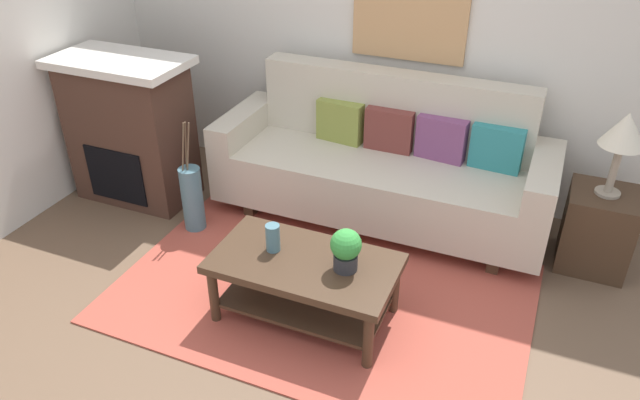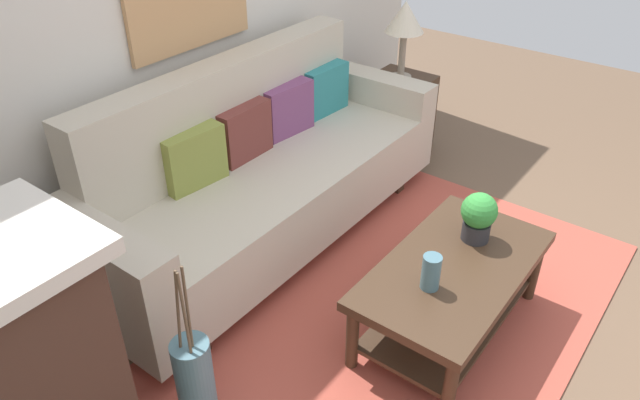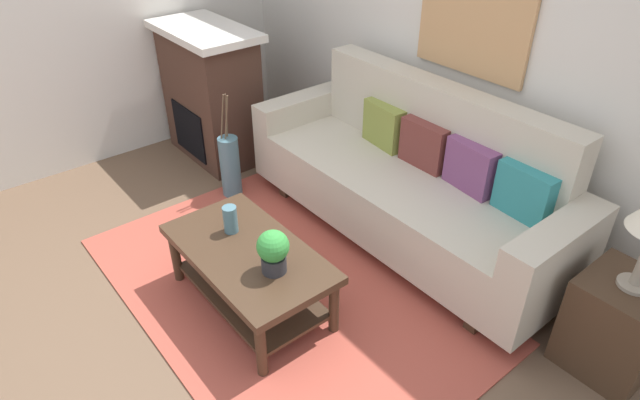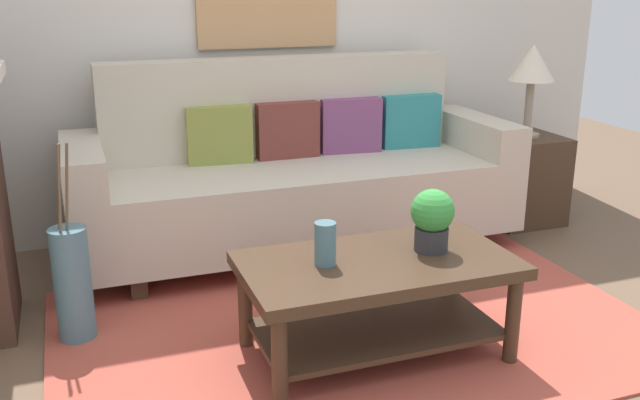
{
  "view_description": "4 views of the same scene",
  "coord_description": "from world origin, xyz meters",
  "views": [
    {
      "loc": [
        1.17,
        -2.32,
        2.57
      ],
      "look_at": [
        -0.18,
        0.89,
        0.45
      ],
      "focal_mm": 33.89,
      "sensor_mm": 36.0,
      "label": 1
    },
    {
      "loc": [
        -2.18,
        -0.56,
        2.26
      ],
      "look_at": [
        -0.02,
        1.07,
        0.49
      ],
      "focal_mm": 33.68,
      "sensor_mm": 36.0,
      "label": 2
    },
    {
      "loc": [
        2.18,
        -0.96,
        2.41
      ],
      "look_at": [
        0.09,
        0.72,
        0.64
      ],
      "focal_mm": 30.42,
      "sensor_mm": 36.0,
      "label": 3
    },
    {
      "loc": [
        -1.12,
        -2.12,
        1.5
      ],
      "look_at": [
        0.01,
        1.0,
        0.46
      ],
      "focal_mm": 39.44,
      "sensor_mm": 36.0,
      "label": 4
    }
  ],
  "objects": [
    {
      "name": "ground_plane",
      "position": [
        0.0,
        0.0,
        0.0
      ],
      "size": [
        8.85,
        8.85,
        0.0
      ],
      "primitive_type": "plane",
      "color": "brown"
    },
    {
      "name": "wall_back",
      "position": [
        0.0,
        2.09,
        1.35
      ],
      "size": [
        4.85,
        0.1,
        2.7
      ],
      "primitive_type": "cube",
      "color": "silver",
      "rests_on": "ground_plane"
    },
    {
      "name": "area_rug",
      "position": [
        0.0,
        0.5,
        0.01
      ],
      "size": [
        2.63,
        1.72,
        0.01
      ],
      "primitive_type": "cube",
      "color": "#B24C3D",
      "rests_on": "ground_plane"
    },
    {
      "name": "couch",
      "position": [
        0.05,
        1.55,
        0.43
      ],
      "size": [
        2.47,
        0.84,
        1.08
      ],
      "color": "beige",
      "rests_on": "ground_plane"
    },
    {
      "name": "throw_pillow_olive",
      "position": [
        -0.34,
        1.68,
        0.68
      ],
      "size": [
        0.37,
        0.16,
        0.32
      ],
      "primitive_type": "cube",
      "rotation": [
        0.0,
        0.0,
        -0.11
      ],
      "color": "olive",
      "rests_on": "couch"
    },
    {
      "name": "throw_pillow_maroon",
      "position": [
        0.05,
        1.68,
        0.68
      ],
      "size": [
        0.36,
        0.12,
        0.32
      ],
      "primitive_type": "cube",
      "rotation": [
        0.0,
        0.0,
        0.0
      ],
      "color": "brown",
      "rests_on": "couch"
    },
    {
      "name": "throw_pillow_plum",
      "position": [
        0.45,
        1.68,
        0.68
      ],
      "size": [
        0.37,
        0.16,
        0.32
      ],
      "primitive_type": "cube",
      "rotation": [
        0.0,
        0.0,
        -0.11
      ],
      "color": "#7A4270",
      "rests_on": "couch"
    },
    {
      "name": "throw_pillow_teal",
      "position": [
        0.84,
        1.68,
        0.68
      ],
      "size": [
        0.37,
        0.14,
        0.32
      ],
      "primitive_type": "cube",
      "rotation": [
        0.0,
        0.0,
        -0.07
      ],
      "color": "teal",
      "rests_on": "couch"
    },
    {
      "name": "coffee_table",
      "position": [
        -0.01,
        0.26,
        0.31
      ],
      "size": [
        1.1,
        0.6,
        0.43
      ],
      "color": "#422D1E",
      "rests_on": "ground_plane"
    },
    {
      "name": "tabletop_vase",
      "position": [
        -0.23,
        0.29,
        0.52
      ],
      "size": [
        0.09,
        0.09,
        0.17
      ],
      "primitive_type": "cylinder",
      "color": "slate",
      "rests_on": "coffee_table"
    },
    {
      "name": "potted_plant_tabletop",
      "position": [
        0.24,
        0.28,
        0.57
      ],
      "size": [
        0.18,
        0.18,
        0.26
      ],
      "color": "#2D2D33",
      "rests_on": "coffee_table"
    },
    {
      "name": "side_table",
      "position": [
        1.59,
        1.53,
        0.28
      ],
      "size": [
        0.44,
        0.44,
        0.56
      ],
      "primitive_type": "cube",
      "color": "#422D1E",
      "rests_on": "ground_plane"
    },
    {
      "name": "table_lamp",
      "position": [
        1.59,
        1.53,
        0.99
      ],
      "size": [
        0.28,
        0.28,
        0.57
      ],
      "color": "gray",
      "rests_on": "side_table"
    },
    {
      "name": "floor_vase",
      "position": [
        -1.18,
        0.83,
        0.26
      ],
      "size": [
        0.16,
        0.16,
        0.51
      ],
      "primitive_type": "cylinder",
      "color": "slate",
      "rests_on": "ground_plane"
    },
    {
      "name": "floor_vase_branch_a",
      "position": [
        -1.16,
        0.83,
        0.69
      ],
      "size": [
        0.05,
        0.05,
        0.36
      ],
      "primitive_type": "cylinder",
      "rotation": [
        -0.1,
        0.1,
        0.0
      ],
      "color": "brown",
      "rests_on": "floor_vase"
    },
    {
      "name": "floor_vase_branch_b",
      "position": [
        -1.19,
        0.85,
        0.69
      ],
      "size": [
        0.05,
        0.01,
        0.36
      ],
      "primitive_type": "cylinder",
      "rotation": [
        -0.0,
        0.1,
        0.0
      ],
      "color": "brown",
      "rests_on": "floor_vase"
    },
    {
      "name": "floor_vase_branch_c",
      "position": [
        -1.19,
        0.81,
        0.69
      ],
      "size": [
        0.04,
        0.05,
        0.36
      ],
      "primitive_type": "cylinder",
      "rotation": [
        -0.11,
        0.08,
        0.0
      ],
      "color": "brown",
      "rests_on": "floor_vase"
    }
  ]
}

